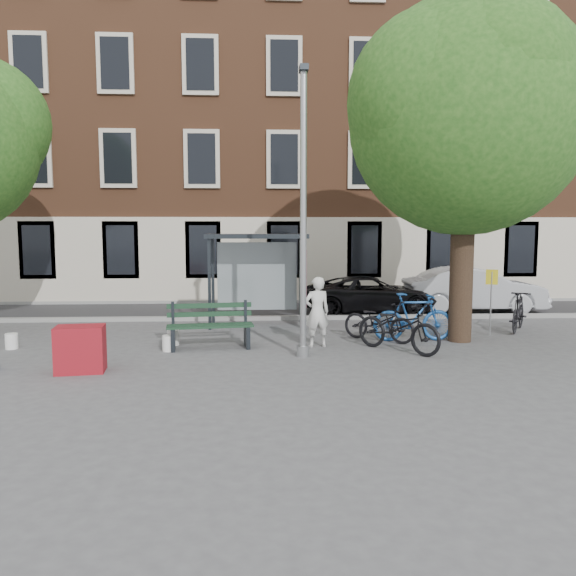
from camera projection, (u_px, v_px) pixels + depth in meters
The scene contains 21 objects.
ground at pixel (303, 357), 12.18m from camera, with size 90.00×90.00×0.00m, color #4C4C4F.
road at pixel (287, 310), 19.13m from camera, with size 40.00×4.00×0.01m, color #28282B.
curb_near at pixel (290, 318), 17.14m from camera, with size 40.00×0.25×0.12m, color gray.
curb_far at pixel (284, 301), 21.11m from camera, with size 40.00×0.25×0.12m, color gray.
building_row at pixel (280, 131), 24.36m from camera, with size 30.00×8.00×14.00m, color brown.
lamppost at pixel (303, 228), 11.89m from camera, with size 0.28×0.35×6.11m.
tree_right at pixel (469, 107), 13.18m from camera, with size 5.76×5.60×8.20m.
bus_shelter at pixel (271, 259), 16.03m from camera, with size 2.85×1.45×2.62m.
painter at pixel (317, 312), 13.11m from camera, with size 0.60×0.40×1.66m, color silver.
bench at pixel (210, 328), 13.04m from camera, with size 2.04×0.89×1.02m.
bike_a at pixel (379, 321), 13.83m from camera, with size 0.67×1.91×1.00m, color black.
bike_b at pixel (413, 317), 13.80m from camera, with size 0.56×2.00×1.20m, color #1A4A90.
bike_c at pixel (398, 327), 12.62m from camera, with size 0.76×2.17×1.14m, color black.
bike_d at pixel (518, 312), 15.17m from camera, with size 0.50×1.79×1.07m, color black.
car_dark at pixel (370, 295), 18.44m from camera, with size 2.02×4.39×1.22m, color black.
car_silver at pixel (474, 290), 18.69m from camera, with size 1.59×4.56×1.50m, color #B2B4BB.
red_stand at pixel (80, 349), 10.82m from camera, with size 0.90×0.60×0.90m, color maroon.
bucket_a at pixel (173, 338), 13.37m from camera, with size 0.28×0.28×0.36m, color silver.
bucket_b at pixel (169, 343), 12.71m from camera, with size 0.28×0.28×0.36m, color white.
bucket_c at pixel (12, 341), 12.94m from camera, with size 0.28×0.28×0.36m, color white.
notice_sign at pixel (491, 289), 14.49m from camera, with size 0.29×0.13×1.72m.
Camera 1 is at (-0.94, -11.93, 2.75)m, focal length 35.00 mm.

